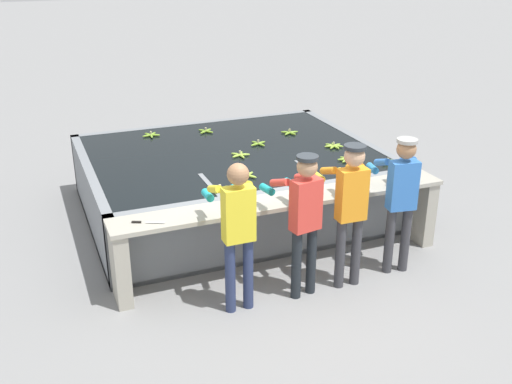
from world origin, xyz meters
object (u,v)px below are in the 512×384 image
Objects in this scene: worker_0 at (237,224)px; banana_bunch_floating_3 at (388,162)px; banana_bunch_floating_4 at (334,146)px; banana_bunch_floating_1 at (247,175)px; banana_bunch_floating_8 at (348,159)px; worker_3 at (401,192)px; banana_bunch_floating_5 at (240,155)px; banana_bunch_floating_9 at (290,132)px; worker_1 at (304,212)px; banana_bunch_floating_6 at (151,135)px; banana_bunch_floating_2 at (258,144)px; knife_0 at (143,222)px; banana_bunch_floating_0 at (220,189)px; banana_bunch_ledge_0 at (401,180)px; worker_2 at (350,202)px; banana_bunch_floating_7 at (206,131)px.

worker_0 is 6.20× the size of banana_bunch_floating_3.
banana_bunch_floating_3 is 0.95m from banana_bunch_floating_4.
banana_bunch_floating_8 is (1.48, 0.05, -0.00)m from banana_bunch_floating_1.
worker_3 is 1.91m from banana_bunch_floating_1.
banana_bunch_floating_9 is (1.08, 0.70, 0.00)m from banana_bunch_floating_5.
banana_bunch_floating_5 is (0.84, 2.18, -0.06)m from worker_0.
worker_1 is at bearing -126.02° from banana_bunch_floating_4.
banana_bunch_floating_6 is at bearing 120.94° from worker_3.
banana_bunch_floating_8 is (1.28, -0.72, -0.00)m from banana_bunch_floating_5.
banana_bunch_floating_6 is (-1.35, 1.00, -0.00)m from banana_bunch_floating_2.
banana_bunch_floating_5 is 2.35m from knife_0.
worker_1 is 4.91× the size of knife_0.
banana_bunch_floating_0 is 1.26m from banana_bunch_floating_5.
banana_bunch_floating_0 is at bearing 80.47° from worker_0.
worker_0 is 5.97× the size of banana_bunch_floating_6.
worker_0 is at bearing -111.15° from banana_bunch_floating_5.
banana_bunch_floating_0 is 0.99× the size of banana_bunch_ledge_0.
worker_3 reaches higher than banana_bunch_floating_2.
banana_bunch_floating_4 is at bearing 24.80° from banana_bunch_floating_0.
worker_1 is at bearing 179.83° from worker_2.
banana_bunch_ledge_0 reaches higher than banana_bunch_floating_5.
banana_bunch_floating_5 is at bearing 174.55° from banana_bunch_floating_4.
banana_bunch_floating_3 is 0.96× the size of banana_bunch_floating_6.
banana_bunch_floating_3 is 0.96× the size of banana_bunch_floating_9.
banana_bunch_floating_2 is 1.39m from banana_bunch_floating_8.
banana_bunch_floating_2 and banana_bunch_floating_7 have the same top height.
worker_0 reaches higher than banana_bunch_floating_4.
worker_2 is at bearing -14.20° from knife_0.
worker_0 is 1.01m from knife_0.
banana_bunch_floating_9 is (-0.31, 0.84, 0.00)m from banana_bunch_floating_4.
worker_3 is 5.91× the size of banana_bunch_floating_9.
worker_0 is at bearing -99.53° from banana_bunch_floating_0.
banana_bunch_floating_1 is at bearing -130.78° from banana_bunch_floating_9.
banana_bunch_floating_0 is at bearing 135.48° from worker_2.
banana_bunch_ledge_0 is at bearing -47.97° from banana_bunch_floating_5.
knife_0 is (-1.60, -2.89, -0.01)m from banana_bunch_floating_7.
banana_bunch_floating_2 and banana_bunch_floating_6 have the same top height.
banana_bunch_floating_4 is 3.43m from knife_0.
worker_3 is at bearing 5.32° from worker_2.
banana_bunch_ledge_0 is at bearing 54.47° from worker_3.
banana_bunch_floating_4 and banana_bunch_floating_7 have the same top height.
banana_bunch_floating_1 is at bearing 115.13° from worker_2.
banana_bunch_floating_7 is (-0.10, 1.26, 0.00)m from banana_bunch_floating_5.
banana_bunch_floating_5 is 1.00× the size of banana_bunch_floating_9.
banana_bunch_floating_6 is at bearing 124.06° from banana_bunch_floating_5.
banana_bunch_floating_6 is 0.99× the size of banana_bunch_floating_8.
banana_bunch_floating_1 and banana_bunch_floating_2 have the same top height.
banana_bunch_ledge_0 reaches higher than banana_bunch_floating_4.
worker_1 reaches higher than banana_bunch_floating_2.
banana_bunch_floating_0 is 1.05× the size of banana_bunch_floating_3.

